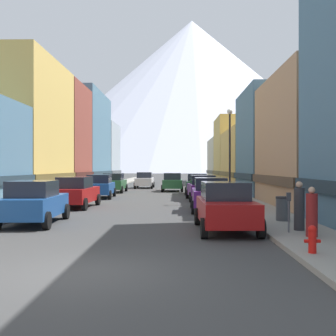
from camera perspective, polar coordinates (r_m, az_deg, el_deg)
name	(u,v)px	position (r m, az deg, el deg)	size (l,w,h in m)	color
ground_plane	(85,273)	(9.79, -11.08, -13.62)	(400.00, 400.00, 0.00)	#3D3D3D
sidewalk_left	(98,189)	(45.11, -9.40, -2.78)	(2.50, 100.00, 0.15)	gray
sidewalk_right	(217,189)	(44.55, 6.63, -2.81)	(2.50, 100.00, 0.15)	gray
storefront_left_2	(16,131)	(36.05, -19.75, 4.74)	(6.92, 11.07, 10.85)	#D8B259
storefront_left_3	(50,139)	(45.51, -15.57, 3.75)	(7.42, 8.25, 10.83)	brown
storefront_left_4	(67,141)	(56.46, -13.43, 3.58)	(9.67, 13.54, 11.91)	slate
storefront_left_5	(97,154)	(67.86, -9.56, 1.89)	(6.53, 9.89, 9.25)	#99A5B2
storefront_right_2	(291,145)	(36.30, 16.14, 2.98)	(8.06, 9.20, 8.62)	slate
storefront_right_3	(259,160)	(47.58, 12.10, 0.99)	(7.36, 13.38, 6.41)	#D8B259
storefront_right_4	(249,152)	(59.47, 10.87, 2.09)	(9.36, 9.38, 9.13)	#D8B259
storefront_right_5	(236,161)	(70.58, 9.08, 0.92)	(8.76, 12.83, 6.97)	beige
car_left_0	(34,202)	(18.21, -17.51, -4.39)	(2.24, 4.48, 1.78)	#19478C
car_left_1	(76,192)	(25.03, -12.29, -3.17)	(2.18, 4.45, 1.78)	#9E1111
car_left_2	(100,186)	(32.54, -9.13, -2.42)	(2.24, 4.48, 1.78)	#19478C
car_left_3	(114,183)	(39.75, -7.25, -1.97)	(2.06, 4.40, 1.78)	#265933
car_right_0	(225,206)	(15.68, 7.72, -5.11)	(2.13, 4.43, 1.78)	#9E1111
car_right_1	(210,194)	(22.66, 5.69, -3.51)	(2.13, 4.43, 1.78)	#591E72
car_right_2	(202,188)	(30.00, 4.59, -2.63)	(2.24, 4.48, 1.78)	#591E72
car_right_3	(197,184)	(36.90, 3.95, -2.13)	(2.25, 4.48, 1.78)	#265933
car_driving_0	(172,182)	(41.29, 0.59, -1.89)	(2.06, 4.40, 1.78)	#265933
car_driving_1	(145,180)	(47.81, -3.17, -1.62)	(2.06, 4.40, 1.78)	silver
fire_hydrant_near	(312,238)	(11.47, 18.81, -8.91)	(0.40, 0.22, 0.70)	red
parking_meter_near	(289,207)	(14.75, 15.89, -5.00)	(0.14, 0.10, 1.33)	#595960
trash_bin_right	(283,208)	(17.98, 15.18, -5.27)	(0.59, 0.59, 0.98)	#4C5156
potted_plant_0	(42,192)	(29.76, -16.50, -3.17)	(0.69, 0.69, 0.93)	gray
pedestrian_1	(299,208)	(15.39, 17.20, -5.10)	(0.36, 0.36, 1.69)	#333338
pedestrian_2	(312,214)	(14.10, 18.73, -5.84)	(0.36, 0.36, 1.56)	maroon
streetlamp_right	(230,141)	(26.93, 8.30, 3.63)	(0.36, 0.36, 5.86)	black
mountain_backdrop	(192,96)	(273.25, 3.21, 9.63)	(212.09, 212.09, 95.39)	silver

